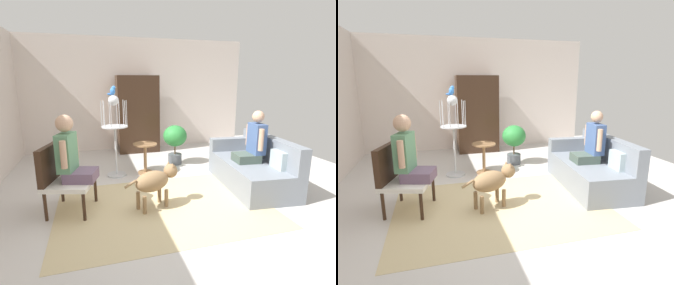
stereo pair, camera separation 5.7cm
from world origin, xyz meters
The scene contains 13 objects.
ground_plane centered at (0.00, 0.00, 0.00)m, with size 7.95×7.95×0.00m, color beige.
back_wall centered at (0.00, 3.37, 1.41)m, with size 6.01×0.12×2.82m, color silver.
area_rug centered at (-0.15, -0.24, 0.00)m, with size 2.98×2.10×0.01m, color #C6B284.
couch centered at (1.53, 0.14, 0.30)m, with size 1.04×1.80×0.84m.
armchair centered at (-1.53, 0.04, 0.54)m, with size 0.75×0.80×0.94m.
person_on_couch centered at (1.49, 0.12, 0.77)m, with size 0.48×0.50×0.86m.
person_on_armchair centered at (-1.38, 0.00, 0.82)m, with size 0.54×0.51×0.90m.
round_end_table centered at (-0.13, 1.23, 0.37)m, with size 0.46×0.46×0.60m.
dog centered at (-0.28, -0.21, 0.40)m, with size 0.81×0.45×0.62m.
bird_cage_stand centered at (-0.69, 1.26, 0.90)m, with size 0.48×0.48×1.52m.
parrot centered at (-0.69, 1.26, 1.59)m, with size 0.17×0.10×0.17m.
potted_plant centered at (0.60, 1.65, 0.55)m, with size 0.50×0.50×0.85m.
armoire_cabinet centered at (0.03, 2.96, 0.95)m, with size 1.01×0.56×1.89m, color #382316.
Camera 1 is at (-1.08, -3.64, 1.78)m, focal length 28.44 mm.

